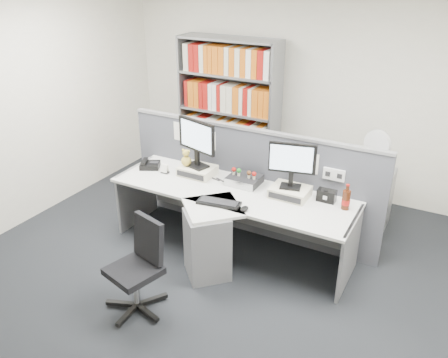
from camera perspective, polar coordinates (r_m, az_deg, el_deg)
The scene contains 21 objects.
ground at distance 4.57m, azimuth -4.01°, elevation -13.63°, with size 5.50×5.50×0.00m, color #25282C.
room_shell at distance 3.71m, azimuth -4.84°, elevation 8.40°, with size 5.04×5.54×2.72m.
partition at distance 5.15m, azimuth 3.23°, elevation -0.23°, with size 3.00×0.08×1.27m.
desk at distance 4.73m, azimuth -0.32°, elevation -5.34°, with size 2.60×1.20×0.72m.
monitor_riser_left at distance 5.11m, azimuth -3.35°, elevation 1.05°, with size 0.38×0.31×0.10m.
monitor_riser_right at distance 4.67m, azimuth 8.22°, elevation -1.61°, with size 0.38×0.31×0.10m.
monitor_left at distance 4.97m, azimuth -3.44°, elevation 4.95°, with size 0.52×0.23×0.54m.
monitor_right at distance 4.53m, azimuth 8.48°, elevation 2.15°, with size 0.46×0.19×0.47m.
desktop_pc at distance 4.90m, azimuth 2.56°, elevation -0.12°, with size 0.33×0.30×0.09m.
figurines at distance 4.84m, azimuth 2.49°, elevation 0.83°, with size 0.29×0.05×0.09m.
keyboard at distance 4.50m, azimuth -0.65°, elevation -2.96°, with size 0.45×0.23×0.03m.
mouse at distance 4.38m, azimuth 2.55°, elevation -3.74°, with size 0.07×0.11×0.04m, color black.
desk_phone at distance 5.35m, azimuth -9.27°, elevation 1.76°, with size 0.28×0.27×0.09m.
desk_calendar at distance 5.19m, azimuth -7.39°, elevation 1.22°, with size 0.09×0.07×0.11m.
plush_toy at distance 5.08m, azimuth -4.74°, elevation 2.53°, with size 0.11×0.11×0.20m.
speaker at distance 4.64m, azimuth 12.67°, elevation -2.04°, with size 0.18×0.10×0.12m, color black.
cola_bottle at distance 4.52m, azimuth 14.98°, elevation -2.53°, with size 0.08×0.08×0.26m.
shelving_unit at distance 6.40m, azimuth 0.59°, elevation 8.16°, with size 1.41×0.40×2.00m.
filing_cabinet at distance 5.61m, azimuth 17.61°, elevation -2.60°, with size 0.45×0.61×0.70m.
desk_fan at distance 5.34m, azimuth 18.55°, elevation 3.84°, with size 0.31×0.19×0.52m.
office_chair at distance 4.18m, azimuth -10.49°, elevation -10.36°, with size 0.57×0.57×0.86m.
Camera 1 is at (1.96, -2.96, 2.87)m, focal length 36.65 mm.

